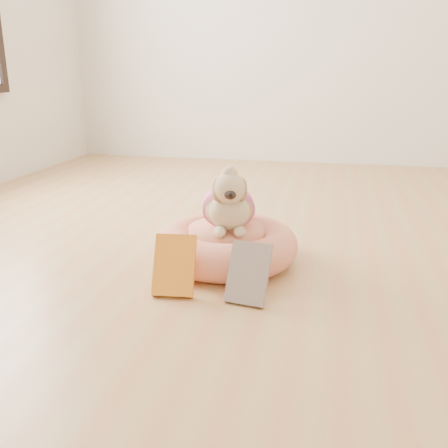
% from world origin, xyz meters
% --- Properties ---
extents(floor, '(4.50, 4.50, 0.00)m').
position_xyz_m(floor, '(0.00, 0.00, 0.00)').
color(floor, tan).
rests_on(floor, ground).
extents(pet_bed, '(0.61, 0.61, 0.16)m').
position_xyz_m(pet_bed, '(-0.06, -0.28, 0.08)').
color(pet_bed, '#D06651').
rests_on(pet_bed, floor).
extents(dog, '(0.35, 0.44, 0.29)m').
position_xyz_m(dog, '(-0.05, -0.28, 0.30)').
color(dog, brown).
rests_on(dog, pet_bed).
extents(book_yellow, '(0.17, 0.16, 0.21)m').
position_xyz_m(book_yellow, '(-0.19, -0.62, 0.11)').
color(book_yellow, gold).
rests_on(book_yellow, floor).
extents(book_white, '(0.16, 0.14, 0.21)m').
position_xyz_m(book_white, '(0.09, -0.63, 0.10)').
color(book_white, white).
rests_on(book_white, floor).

